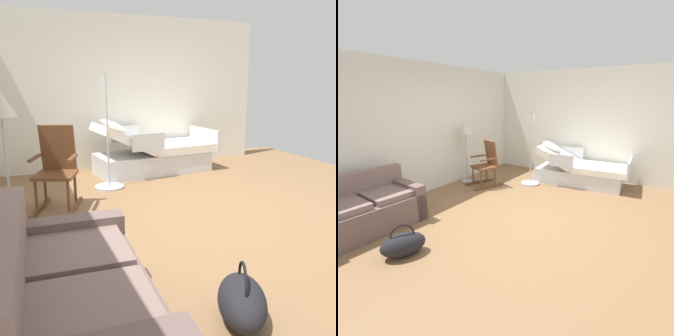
% 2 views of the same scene
% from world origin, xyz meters
% --- Properties ---
extents(ground_plane, '(7.14, 7.14, 0.00)m').
position_xyz_m(ground_plane, '(0.00, 0.00, 0.00)').
color(ground_plane, olive).
extents(back_wall, '(5.92, 0.10, 2.70)m').
position_xyz_m(back_wall, '(0.00, 2.47, 1.35)').
color(back_wall, silver).
rests_on(back_wall, ground).
extents(side_wall, '(0.10, 5.04, 2.70)m').
position_xyz_m(side_wall, '(2.91, 0.00, 1.35)').
color(side_wall, silver).
rests_on(side_wall, ground).
extents(hospital_bed, '(1.15, 2.16, 1.01)m').
position_xyz_m(hospital_bed, '(2.22, -0.17, 0.30)').
color(hospital_bed, silver).
rests_on(hospital_bed, ground).
extents(couch, '(1.65, 0.94, 0.85)m').
position_xyz_m(couch, '(-1.84, 1.84, 0.31)').
color(couch, '#68534F').
rests_on(couch, ground).
extents(rocking_chair, '(0.88, 0.72, 1.05)m').
position_xyz_m(rocking_chair, '(0.90, 1.59, 0.50)').
color(rocking_chair, brown).
rests_on(rocking_chair, ground).
extents(floor_lamp, '(0.34, 0.34, 1.48)m').
position_xyz_m(floor_lamp, '(0.84, 2.16, 1.23)').
color(floor_lamp, '#B2B5BA').
rests_on(floor_lamp, ground).
extents(duffel_bag, '(0.64, 0.52, 0.43)m').
position_xyz_m(duffel_bag, '(-1.94, 0.75, 0.15)').
color(duffel_bag, black).
rests_on(duffel_bag, ground).
extents(iv_pole, '(0.44, 0.44, 1.69)m').
position_xyz_m(iv_pole, '(1.55, 0.78, 0.25)').
color(iv_pole, '#B2B5BA').
rests_on(iv_pole, ground).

